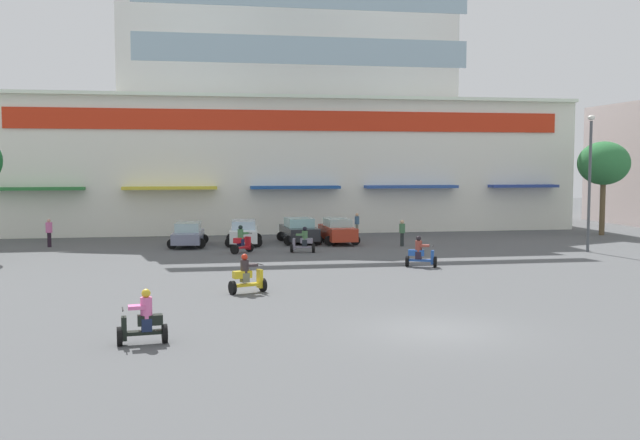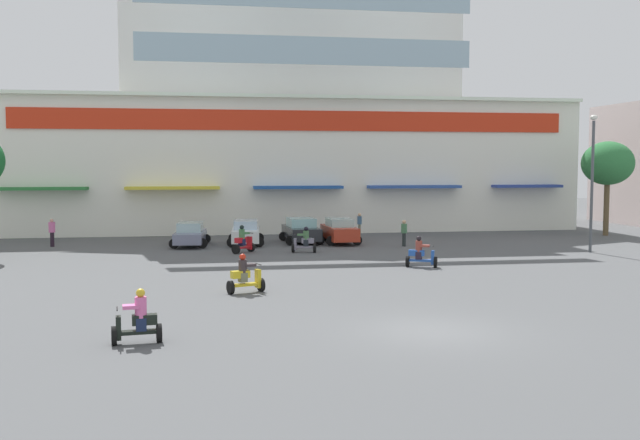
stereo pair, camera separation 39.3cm
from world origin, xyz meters
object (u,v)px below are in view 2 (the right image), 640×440
at_px(scooter_rider_1, 138,321).
at_px(pedestrian_2, 360,223).
at_px(parked_car_0, 190,234).
at_px(parked_car_2, 301,230).
at_px(parked_car_1, 246,232).
at_px(pedestrian_1, 404,231).
at_px(scooter_rider_7, 243,241).
at_px(parked_car_3, 339,231).
at_px(pedestrian_0, 52,231).
at_px(plaza_tree_1, 608,164).
at_px(scooter_rider_0, 245,276).
at_px(scooter_rider_3, 421,254).
at_px(streetlamp_near, 592,174).
at_px(scooter_rider_6, 304,242).

distance_m(scooter_rider_1, pedestrian_2, 29.75).
xyz_separation_m(parked_car_0, parked_car_2, (6.83, 0.76, 0.06)).
xyz_separation_m(parked_car_1, pedestrian_1, (9.35, -2.28, 0.14)).
bearing_deg(scooter_rider_7, parked_car_3, 32.99).
distance_m(scooter_rider_1, pedestrian_0, 25.80).
height_order(parked_car_3, scooter_rider_1, parked_car_3).
bearing_deg(parked_car_1, scooter_rider_1, -100.31).
relative_size(parked_car_1, pedestrian_2, 2.51).
bearing_deg(scooter_rider_1, parked_car_3, 66.93).
distance_m(plaza_tree_1, parked_car_2, 21.90).
distance_m(scooter_rider_7, pedestrian_0, 12.16).
height_order(plaza_tree_1, scooter_rider_0, plaza_tree_1).
bearing_deg(parked_car_0, scooter_rider_0, -81.78).
xyz_separation_m(parked_car_2, scooter_rider_7, (-3.88, -4.63, -0.13)).
relative_size(scooter_rider_3, streetlamp_near, 0.20).
xyz_separation_m(scooter_rider_7, pedestrian_0, (-11.12, 4.92, 0.30)).
bearing_deg(pedestrian_0, pedestrian_1, -8.66).
bearing_deg(parked_car_1, scooter_rider_7, -95.39).
bearing_deg(scooter_rider_1, scooter_rider_6, 69.38).
distance_m(parked_car_2, pedestrian_1, 6.52).
distance_m(scooter_rider_3, pedestrian_0, 22.56).
relative_size(scooter_rider_0, pedestrian_1, 0.96).
relative_size(scooter_rider_0, scooter_rider_7, 0.97).
height_order(scooter_rider_3, scooter_rider_7, scooter_rider_7).
height_order(scooter_rider_1, streetlamp_near, streetlamp_near).
relative_size(pedestrian_0, streetlamp_near, 0.22).
bearing_deg(scooter_rider_3, streetlamp_near, 20.18).
height_order(parked_car_0, scooter_rider_6, scooter_rider_6).
relative_size(parked_car_2, scooter_rider_3, 2.81).
relative_size(plaza_tree_1, parked_car_3, 1.52).
xyz_separation_m(scooter_rider_1, scooter_rider_3, (12.09, 13.01, -0.00)).
distance_m(scooter_rider_3, pedestrian_1, 8.75).
height_order(scooter_rider_0, streetlamp_near, streetlamp_near).
relative_size(scooter_rider_1, pedestrian_0, 0.91).
bearing_deg(parked_car_3, scooter_rider_7, -147.01).
relative_size(parked_car_0, pedestrian_2, 2.58).
distance_m(plaza_tree_1, parked_car_3, 19.66).
height_order(parked_car_2, pedestrian_0, pedestrian_0).
distance_m(parked_car_0, scooter_rider_3, 15.42).
bearing_deg(pedestrian_0, scooter_rider_1, -73.90).
xyz_separation_m(parked_car_2, parked_car_3, (2.33, -0.60, -0.00)).
height_order(scooter_rider_1, scooter_rider_7, scooter_rider_7).
bearing_deg(parked_car_0, scooter_rider_3, -44.06).
xyz_separation_m(scooter_rider_7, streetlamp_near, (19.22, -2.77, 3.75)).
relative_size(plaza_tree_1, pedestrian_1, 4.08).
bearing_deg(parked_car_2, streetlamp_near, -25.76).
height_order(parked_car_1, scooter_rider_3, parked_car_1).
xyz_separation_m(scooter_rider_3, scooter_rider_6, (-4.73, 6.54, -0.02)).
xyz_separation_m(parked_car_0, streetlamp_near, (22.18, -6.64, 3.68)).
xyz_separation_m(parked_car_3, scooter_rider_6, (-2.82, -4.34, -0.18)).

